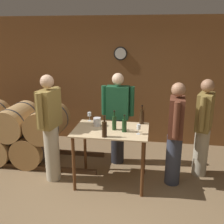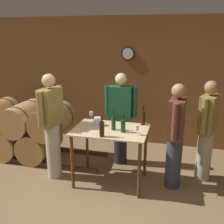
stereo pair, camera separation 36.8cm
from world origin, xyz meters
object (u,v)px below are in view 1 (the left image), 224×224
Objects in this scene: wine_bottle_far_left at (104,129)px; person_visitor_bearded at (175,133)px; person_visitor_near_door at (118,117)px; wine_glass_near_left at (89,115)px; wine_bottle_left at (114,122)px; person_visitor_with_scarf at (203,126)px; wine_glass_near_center at (139,127)px; wine_bottle_center at (124,125)px; wine_bottle_right at (142,117)px; person_host at (50,126)px; ice_bucket at (97,122)px.

wine_bottle_far_left is 0.19× the size of person_visitor_bearded.
wine_glass_near_left is at bearing -140.37° from person_visitor_near_door.
person_visitor_with_scarf reaches higher than wine_bottle_left.
wine_glass_near_center is (0.38, -0.12, -0.01)m from wine_bottle_left.
wine_bottle_right is at bearing 59.35° from wine_bottle_center.
person_host is (-1.02, -0.06, -0.10)m from wine_bottle_left.
person_visitor_near_door is at bearing 38.55° from person_host.
wine_glass_near_center is at bearing 21.51° from wine_bottle_far_left.
person_host is at bearing 179.92° from wine_bottle_center.
wine_bottle_center is at bearing -32.99° from wine_glass_near_left.
wine_bottle_right is at bearing 87.19° from wine_glass_near_center.
person_visitor_near_door is (-0.45, 0.37, -0.14)m from wine_bottle_right.
wine_glass_near_center is 0.73m from ice_bucket.
person_visitor_near_door reaches higher than wine_glass_near_left.
person_host reaches higher than ice_bucket.
wine_glass_near_center is 0.95m from person_visitor_near_door.
person_host is 1.04× the size of person_visitor_near_door.
wine_bottle_far_left is 1.03× the size of wine_bottle_left.
wine_glass_near_left is at bearing 147.01° from wine_bottle_center.
wine_bottle_left is 1.50m from person_visitor_with_scarf.
person_visitor_with_scarf is (1.71, 0.35, -0.11)m from ice_bucket.
wine_glass_near_left is at bearing 179.46° from wine_bottle_right.
wine_bottle_left is 2.03× the size of wine_glass_near_left.
wine_bottle_center is 0.76m from wine_glass_near_left.
person_visitor_bearded is 0.98× the size of person_visitor_near_door.
wine_glass_near_center is at bearing -155.59° from person_visitor_bearded.
person_visitor_bearded is at bearing -30.99° from person_visitor_near_door.
wine_bottle_left is 1.02m from person_host.
wine_bottle_far_left is 0.19× the size of person_visitor_near_door.
person_host reaches higher than wine_bottle_left.
wine_bottle_right is 0.88m from wine_glass_near_left.
person_visitor_near_door reaches higher than wine_bottle_right.
wine_bottle_left is 0.73m from person_visitor_near_door.
wine_bottle_right is 0.19× the size of person_visitor_near_door.
wine_bottle_left is 0.19× the size of person_visitor_with_scarf.
wine_bottle_far_left is at bearing -127.14° from wine_bottle_right.
wine_glass_near_left is 0.29m from ice_bucket.
person_visitor_bearded is at bearing 5.45° from person_host.
wine_bottle_right is 2.12× the size of wine_glass_near_center.
person_host is (-1.40, 0.07, -0.09)m from wine_glass_near_center.
wine_bottle_far_left is 1.72m from person_visitor_with_scarf.
wine_bottle_center is (0.26, 0.25, -0.02)m from wine_bottle_far_left.
person_visitor_near_door reaches higher than wine_bottle_far_left.
wine_glass_near_left is 1.44m from person_visitor_bearded.
person_visitor_near_door is at bearing 87.18° from wine_bottle_far_left.
ice_bucket is at bearing 155.31° from wine_bottle_left.
wine_bottle_far_left is at bearing -107.01° from wine_bottle_left.
ice_bucket is at bearing -113.83° from person_visitor_near_door.
person_visitor_with_scarf is 0.98× the size of person_visitor_near_door.
person_visitor_near_door is at bearing 104.93° from wine_bottle_center.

